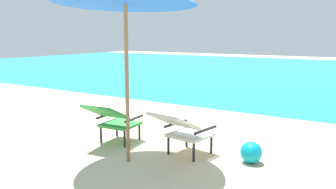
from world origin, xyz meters
TOP-DOWN VIEW (x-y plane):
  - ground_plane at (0.00, 4.00)m, footprint 40.00×40.00m
  - ocean_band at (0.00, 11.97)m, footprint 40.00×18.00m
  - lounge_chair_left at (-0.61, -0.18)m, footprint 0.61×0.92m
  - lounge_chair_right at (0.56, -0.11)m, footprint 0.65×0.94m
  - beach_ball at (1.43, 0.19)m, footprint 0.29×0.29m

SIDE VIEW (x-z plane):
  - ground_plane at x=0.00m, z-range 0.00..0.00m
  - ocean_band at x=0.00m, z-range 0.00..0.01m
  - beach_ball at x=1.43m, z-range 0.00..0.29m
  - lounge_chair_left at x=-0.61m, z-range 0.06..0.75m
  - lounge_chair_right at x=0.56m, z-range 0.06..0.75m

